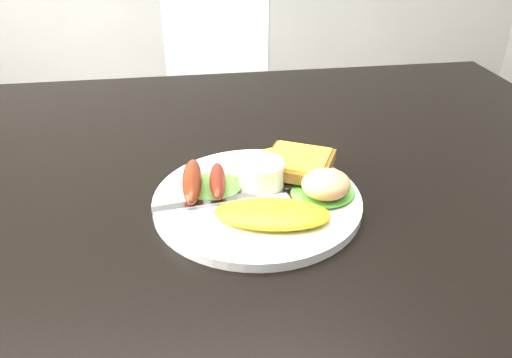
{
  "coord_description": "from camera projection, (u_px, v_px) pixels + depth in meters",
  "views": [
    {
      "loc": [
        -0.07,
        -0.66,
        1.1
      ],
      "look_at": [
        0.01,
        -0.12,
        0.78
      ],
      "focal_mm": 35.0,
      "sensor_mm": 36.0,
      "label": 1
    }
  ],
  "objects": [
    {
      "name": "omelette",
      "position": [
        272.0,
        214.0,
        0.58
      ],
      "size": [
        0.15,
        0.09,
        0.02
      ],
      "primitive_type": "ellipsoid",
      "rotation": [
        0.0,
        0.0,
        -0.21
      ],
      "color": "yellow",
      "rests_on": "plate"
    },
    {
      "name": "dining_table",
      "position": [
        240.0,
        170.0,
        0.76
      ],
      "size": [
        1.2,
        0.8,
        0.04
      ],
      "primitive_type": "cube",
      "color": "black",
      "rests_on": "ground"
    },
    {
      "name": "sausage_a",
      "position": [
        192.0,
        181.0,
        0.63
      ],
      "size": [
        0.03,
        0.11,
        0.03
      ],
      "primitive_type": "ellipsoid",
      "rotation": [
        0.0,
        0.0,
        -0.06
      ],
      "color": "#66290E",
      "rests_on": "lettuce_left"
    },
    {
      "name": "sausage_b",
      "position": [
        218.0,
        181.0,
        0.63
      ],
      "size": [
        0.03,
        0.09,
        0.02
      ],
      "primitive_type": "ellipsoid",
      "rotation": [
        0.0,
        0.0,
        -0.07
      ],
      "color": "#5E210F",
      "rests_on": "lettuce_left"
    },
    {
      "name": "lettuce_right",
      "position": [
        323.0,
        192.0,
        0.63
      ],
      "size": [
        0.1,
        0.1,
        0.01
      ],
      "primitive_type": "ellipsoid",
      "rotation": [
        0.0,
        0.0,
        0.27
      ],
      "color": "green",
      "rests_on": "plate"
    },
    {
      "name": "toast_b",
      "position": [
        298.0,
        163.0,
        0.67
      ],
      "size": [
        0.12,
        0.12,
        0.01
      ],
      "primitive_type": "cube",
      "rotation": [
        0.0,
        0.0,
        -0.48
      ],
      "color": "brown",
      "rests_on": "toast_a"
    },
    {
      "name": "fork",
      "position": [
        221.0,
        201.0,
        0.62
      ],
      "size": [
        0.17,
        0.03,
        0.0
      ],
      "primitive_type": "cube",
      "rotation": [
        0.0,
        0.0,
        0.12
      ],
      "color": "#ADAFB7",
      "rests_on": "plate"
    },
    {
      "name": "dining_chair",
      "position": [
        223.0,
        113.0,
        1.66
      ],
      "size": [
        0.44,
        0.44,
        0.04
      ],
      "primitive_type": "cube",
      "rotation": [
        0.0,
        0.0,
        -0.25
      ],
      "color": "#B57758",
      "rests_on": "ground"
    },
    {
      "name": "potato_salad",
      "position": [
        326.0,
        184.0,
        0.61
      ],
      "size": [
        0.07,
        0.07,
        0.03
      ],
      "primitive_type": "ellipsoid",
      "rotation": [
        0.0,
        0.0,
        0.25
      ],
      "color": "beige",
      "rests_on": "lettuce_right"
    },
    {
      "name": "plate",
      "position": [
        257.0,
        201.0,
        0.63
      ],
      "size": [
        0.26,
        0.26,
        0.01
      ],
      "primitive_type": "cylinder",
      "color": "white",
      "rests_on": "dining_table"
    },
    {
      "name": "toast_a",
      "position": [
        278.0,
        166.0,
        0.69
      ],
      "size": [
        0.1,
        0.1,
        0.01
      ],
      "primitive_type": "cube",
      "rotation": [
        0.0,
        0.0,
        0.3
      ],
      "color": "brown",
      "rests_on": "plate"
    },
    {
      "name": "lettuce_left",
      "position": [
        213.0,
        185.0,
        0.65
      ],
      "size": [
        0.08,
        0.07,
        0.01
      ],
      "primitive_type": "ellipsoid",
      "rotation": [
        0.0,
        0.0,
        0.02
      ],
      "color": "#448C36",
      "rests_on": "plate"
    },
    {
      "name": "ramekin",
      "position": [
        261.0,
        174.0,
        0.65
      ],
      "size": [
        0.07,
        0.07,
        0.04
      ],
      "primitive_type": "cylinder",
      "rotation": [
        0.0,
        0.0,
        -0.24
      ],
      "color": "white",
      "rests_on": "plate"
    }
  ]
}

